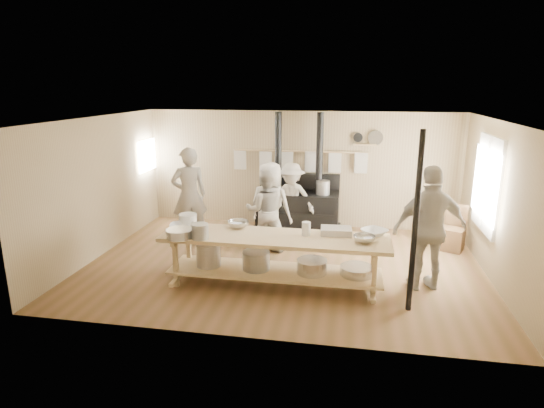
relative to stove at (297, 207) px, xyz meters
name	(u,v)px	position (x,y,z in m)	size (l,w,h in m)	color
ground	(283,265)	(0.01, -2.12, -0.52)	(7.00, 7.00, 0.00)	brown
room_shell	(284,177)	(0.01, -2.12, 1.10)	(7.00, 7.00, 7.00)	tan
window_right	(488,184)	(3.48, -1.52, 0.98)	(0.09, 1.50, 1.65)	beige
left_opening	(147,155)	(-3.44, -0.12, 1.08)	(0.00, 0.90, 0.90)	white
stove	(297,207)	(0.00, 0.00, 0.00)	(1.90, 0.75, 2.60)	black
towel_rail	(300,158)	(0.01, 0.28, 1.04)	(3.00, 0.04, 0.47)	tan
back_wall_shelf	(368,140)	(1.47, 0.32, 1.48)	(0.63, 0.14, 0.32)	tan
prep_table	(274,256)	(0.00, -3.02, 0.00)	(3.60, 0.90, 0.85)	tan
support_post	(415,224)	(2.06, -3.47, 0.78)	(0.08, 0.08, 2.60)	black
cook_far_left	(189,195)	(-2.07, -1.20, 0.46)	(0.72, 0.47, 1.96)	#B8B0A3
cook_left	(266,210)	(-0.44, -1.43, 0.29)	(0.79, 0.61, 1.62)	#B8B0A3
cook_center	(270,207)	(-0.37, -1.34, 0.34)	(0.85, 0.55, 1.73)	#B8B0A3
cook_right	(430,229)	(2.39, -2.67, 0.47)	(1.17, 0.49, 1.99)	#B8B0A3
cook_by_window	(291,199)	(-0.10, -0.32, 0.26)	(1.01, 0.58, 1.56)	#B8B0A3
chair	(452,237)	(3.16, -0.76, -0.26)	(0.55, 0.55, 0.89)	brown
bowl_white_a	(182,227)	(-1.54, -2.97, 0.38)	(0.40, 0.40, 0.10)	white
bowl_steel_a	(238,224)	(-0.67, -2.69, 0.38)	(0.35, 0.35, 0.11)	silver
bowl_white_b	(374,232)	(1.56, -2.69, 0.38)	(0.39, 0.39, 0.10)	white
bowl_steel_b	(364,239)	(1.39, -3.05, 0.38)	(0.33, 0.33, 0.10)	silver
roasting_pan	(336,231)	(0.96, -2.76, 0.38)	(0.49, 0.33, 0.11)	#B2B2B7
mixing_bowl_large	(180,233)	(-1.43, -3.35, 0.40)	(0.43, 0.43, 0.14)	silver
bucket_galv	(200,231)	(-1.10, -3.35, 0.45)	(0.26, 0.26, 0.24)	gray
deep_bowl_enamel	(188,219)	(-1.54, -2.69, 0.42)	(0.30, 0.30, 0.19)	white
pitcher	(306,229)	(0.49, -2.90, 0.44)	(0.14, 0.14, 0.22)	white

